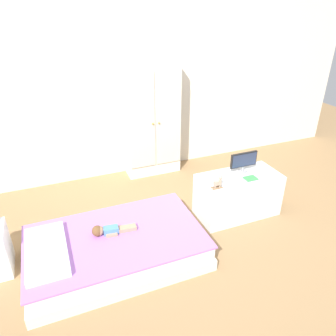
# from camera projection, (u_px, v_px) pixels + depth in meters

# --- Properties ---
(ground_plane) EXTENTS (10.00, 10.00, 0.02)m
(ground_plane) POSITION_uv_depth(u_px,v_px,m) (186.00, 235.00, 3.20)
(ground_plane) COLOR #99754C
(back_wall) EXTENTS (6.40, 0.05, 2.70)m
(back_wall) POSITION_uv_depth(u_px,v_px,m) (135.00, 70.00, 3.86)
(back_wall) COLOR silver
(back_wall) RESTS_ON ground_plane
(bed) EXTENTS (1.54, 0.93, 0.26)m
(bed) POSITION_uv_depth(u_px,v_px,m) (116.00, 248.00, 2.82)
(bed) COLOR silver
(bed) RESTS_ON ground_plane
(pillow) EXTENTS (0.32, 0.67, 0.05)m
(pillow) POSITION_uv_depth(u_px,v_px,m) (46.00, 251.00, 2.56)
(pillow) COLOR silver
(pillow) RESTS_ON bed
(doll) EXTENTS (0.39, 0.14, 0.10)m
(doll) POSITION_uv_depth(u_px,v_px,m) (106.00, 230.00, 2.78)
(doll) COLOR #4C84C6
(doll) RESTS_ON bed
(wardrobe) EXTENTS (0.71, 0.30, 1.50)m
(wardrobe) POSITION_uv_depth(u_px,v_px,m) (152.00, 120.00, 4.04)
(wardrobe) COLOR white
(wardrobe) RESTS_ON ground_plane
(tv_stand) EXTENTS (0.87, 0.43, 0.47)m
(tv_stand) POSITION_uv_depth(u_px,v_px,m) (238.00, 195.00, 3.41)
(tv_stand) COLOR silver
(tv_stand) RESTS_ON ground_plane
(tv_monitor) EXTENTS (0.31, 0.10, 0.22)m
(tv_monitor) POSITION_uv_depth(u_px,v_px,m) (244.00, 161.00, 3.33)
(tv_monitor) COLOR #99999E
(tv_monitor) RESTS_ON tv_stand
(rocking_horse_toy) EXTENTS (0.11, 0.04, 0.13)m
(rocking_horse_toy) POSITION_uv_depth(u_px,v_px,m) (218.00, 182.00, 3.05)
(rocking_horse_toy) COLOR #8E6642
(rocking_horse_toy) RESTS_ON tv_stand
(book_green) EXTENTS (0.13, 0.10, 0.01)m
(book_green) POSITION_uv_depth(u_px,v_px,m) (251.00, 178.00, 3.24)
(book_green) COLOR #429E51
(book_green) RESTS_ON tv_stand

